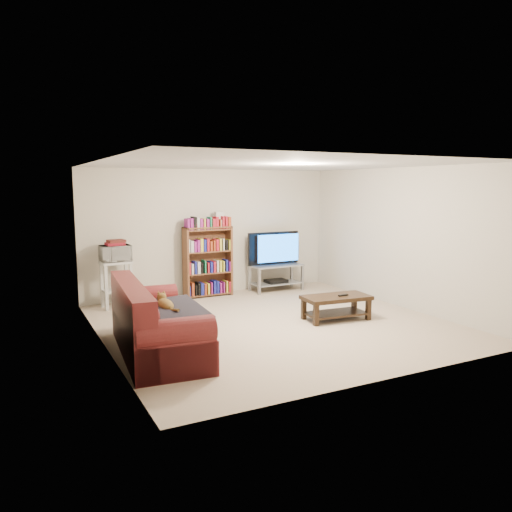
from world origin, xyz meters
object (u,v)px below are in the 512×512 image
sofa (152,329)px  tv_stand (276,273)px  bookshelf (208,261)px  coffee_table (336,303)px

sofa → tv_stand: (3.25, 2.63, 0.03)m
sofa → bookshelf: 3.34m
sofa → bookshelf: size_ratio=1.65×
tv_stand → bookshelf: bookshelf is taller
tv_stand → coffee_table: bearing=-96.6°
bookshelf → coffee_table: bearing=-65.7°
coffee_table → tv_stand: 2.37m
bookshelf → tv_stand: bearing=-6.2°
tv_stand → bookshelf: 1.45m
sofa → bookshelf: bookshelf is taller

